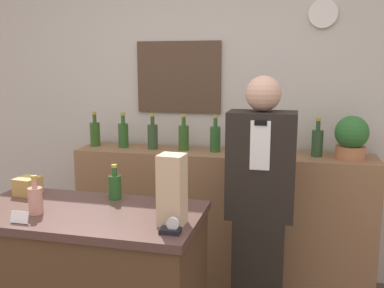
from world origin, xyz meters
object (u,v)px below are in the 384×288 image
object	(u,v)px
shopkeeper	(260,208)
potted_plant	(351,137)
tape_dispenser	(171,228)
paper_bag	(172,190)

from	to	relation	value
shopkeeper	potted_plant	size ratio (longest dim) A/B	5.32
potted_plant	tape_dispenser	bearing A→B (deg)	-122.93
shopkeeper	potted_plant	bearing A→B (deg)	43.07
potted_plant	tape_dispenser	distance (m)	1.64
potted_plant	paper_bag	xyz separation A→B (m)	(-0.91, -1.26, -0.07)
shopkeeper	potted_plant	distance (m)	0.86
shopkeeper	paper_bag	world-z (taller)	shopkeeper
potted_plant	tape_dispenser	size ratio (longest dim) A/B	3.33
shopkeeper	potted_plant	xyz separation A→B (m)	(0.56, 0.53, 0.37)
shopkeeper	tape_dispenser	size ratio (longest dim) A/B	17.70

